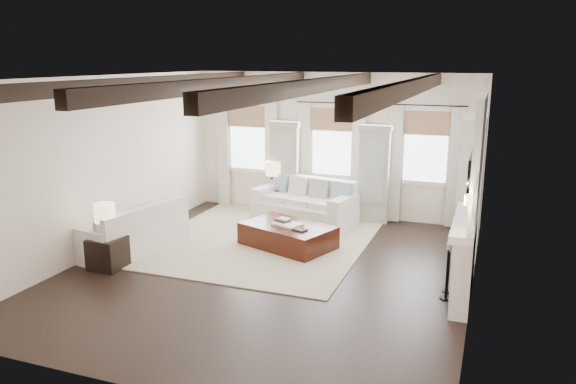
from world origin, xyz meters
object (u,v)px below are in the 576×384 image
(sofa_back, at_px, (306,205))
(side_table_back, at_px, (274,201))
(side_table_front, at_px, (108,253))
(sofa_left, at_px, (135,232))
(ottoman, at_px, (288,236))

(sofa_back, distance_m, side_table_back, 0.98)
(sofa_back, height_order, side_table_front, sofa_back)
(sofa_left, xyz_separation_m, ottoman, (2.55, 1.23, -0.15))
(ottoman, height_order, side_table_front, side_table_front)
(ottoman, bearing_deg, sofa_left, -134.08)
(sofa_back, bearing_deg, side_table_front, -120.49)
(ottoman, height_order, side_table_back, side_table_back)
(side_table_front, relative_size, side_table_back, 0.89)
(sofa_left, relative_size, side_table_back, 3.76)
(sofa_back, distance_m, ottoman, 1.76)
(ottoman, xyz_separation_m, side_table_front, (-2.49, -2.10, 0.05))
(ottoman, bearing_deg, sofa_back, 117.70)
(sofa_left, bearing_deg, sofa_back, 51.97)
(side_table_front, bearing_deg, side_table_back, 72.15)
(sofa_left, bearing_deg, side_table_front, -85.83)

